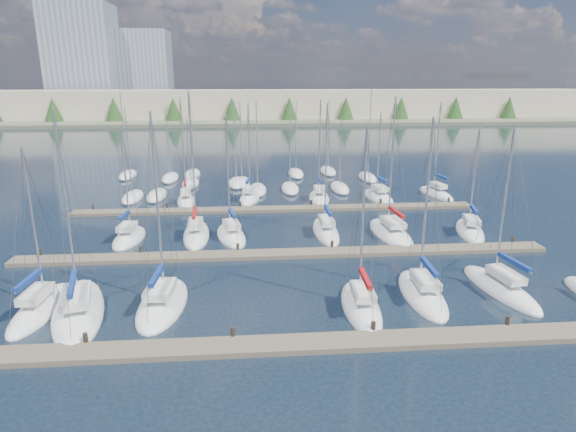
{
  "coord_description": "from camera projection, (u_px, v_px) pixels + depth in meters",
  "views": [
    {
      "loc": [
        -2.84,
        -21.23,
        14.31
      ],
      "look_at": [
        0.0,
        14.0,
        4.0
      ],
      "focal_mm": 30.0,
      "sensor_mm": 36.0,
      "label": 1
    }
  ],
  "objects": [
    {
      "name": "sailboat_b",
      "position": [
        78.0,
        310.0,
        30.16
      ],
      "size": [
        5.41,
        10.27,
        13.34
      ],
      "rotation": [
        0.0,
        0.0,
        0.25
      ],
      "color": "white",
      "rests_on": "ground"
    },
    {
      "name": "shoreline",
      "position": [
        218.0,
        97.0,
        164.75
      ],
      "size": [
        400.0,
        60.0,
        38.0
      ],
      "color": "#666B51",
      "rests_on": "ground"
    },
    {
      "name": "sailboat_l",
      "position": [
        390.0,
        233.0,
        45.06
      ],
      "size": [
        3.46,
        9.03,
        13.34
      ],
      "rotation": [
        0.0,
        0.0,
        0.06
      ],
      "color": "white",
      "rests_on": "ground"
    },
    {
      "name": "sailboat_h",
      "position": [
        129.0,
        238.0,
        43.63
      ],
      "size": [
        2.89,
        6.43,
        10.91
      ],
      "rotation": [
        0.0,
        0.0,
        -0.08
      ],
      "color": "white",
      "rests_on": "ground"
    },
    {
      "name": "sailboat_e",
      "position": [
        422.0,
        294.0,
        32.47
      ],
      "size": [
        2.92,
        7.97,
        12.61
      ],
      "rotation": [
        0.0,
        0.0,
        -0.05
      ],
      "color": "white",
      "rests_on": "ground"
    },
    {
      "name": "sailboat_o",
      "position": [
        249.0,
        198.0,
        57.77
      ],
      "size": [
        3.18,
        6.54,
        12.1
      ],
      "rotation": [
        0.0,
        0.0,
        -0.15
      ],
      "color": "white",
      "rests_on": "ground"
    },
    {
      "name": "sailboat_a",
      "position": [
        41.0,
        308.0,
        30.41
      ],
      "size": [
        2.72,
        7.7,
        11.08
      ],
      "rotation": [
        0.0,
        0.0,
        -0.06
      ],
      "color": "white",
      "rests_on": "ground"
    },
    {
      "name": "sailboat_m",
      "position": [
        470.0,
        231.0,
        45.66
      ],
      "size": [
        4.2,
        7.87,
        10.74
      ],
      "rotation": [
        0.0,
        0.0,
        -0.26
      ],
      "color": "white",
      "rests_on": "ground"
    },
    {
      "name": "sailboat_i",
      "position": [
        196.0,
        234.0,
        44.68
      ],
      "size": [
        2.82,
        8.45,
        13.65
      ],
      "rotation": [
        0.0,
        0.0,
        0.06
      ],
      "color": "white",
      "rests_on": "ground"
    },
    {
      "name": "sailboat_d",
      "position": [
        361.0,
        306.0,
        30.69
      ],
      "size": [
        2.62,
        7.51,
        12.34
      ],
      "rotation": [
        0.0,
        0.0,
        -0.04
      ],
      "color": "white",
      "rests_on": "ground"
    },
    {
      "name": "sailboat_n",
      "position": [
        186.0,
        201.0,
        56.53
      ],
      "size": [
        2.91,
        7.13,
        12.75
      ],
      "rotation": [
        0.0,
        0.0,
        0.12
      ],
      "color": "white",
      "rests_on": "ground"
    },
    {
      "name": "dock_mid",
      "position": [
        286.0,
        254.0,
        39.83
      ],
      "size": [
        44.0,
        1.93,
        1.1
      ],
      "color": "#6B5E4C",
      "rests_on": "ground"
    },
    {
      "name": "sailboat_k",
      "position": [
        326.0,
        231.0,
        45.53
      ],
      "size": [
        2.29,
        8.32,
        12.73
      ],
      "rotation": [
        0.0,
        0.0,
        -0.0
      ],
      "color": "white",
      "rests_on": "ground"
    },
    {
      "name": "ground",
      "position": [
        266.0,
        163.0,
        81.96
      ],
      "size": [
        400.0,
        400.0,
        0.0
      ],
      "primitive_type": "plane",
      "color": "#192532",
      "rests_on": "ground"
    },
    {
      "name": "sailboat_f",
      "position": [
        500.0,
        288.0,
        33.3
      ],
      "size": [
        3.34,
        8.42,
        11.87
      ],
      "rotation": [
        0.0,
        0.0,
        0.13
      ],
      "color": "white",
      "rests_on": "ground"
    },
    {
      "name": "distant_boats",
      "position": [
        239.0,
        182.0,
        66.01
      ],
      "size": [
        36.93,
        20.75,
        13.3
      ],
      "color": "#9EA0A5",
      "rests_on": "ground"
    },
    {
      "name": "sailboat_q",
      "position": [
        378.0,
        197.0,
        58.48
      ],
      "size": [
        3.26,
        7.73,
        11.12
      ],
      "rotation": [
        0.0,
        0.0,
        0.08
      ],
      "color": "white",
      "rests_on": "ground"
    },
    {
      "name": "sailboat_r",
      "position": [
        436.0,
        194.0,
        60.0
      ],
      "size": [
        3.26,
        7.52,
        12.15
      ],
      "rotation": [
        0.0,
        0.0,
        0.16
      ],
      "color": "white",
      "rests_on": "ground"
    },
    {
      "name": "sailboat_p",
      "position": [
        319.0,
        198.0,
        58.01
      ],
      "size": [
        2.98,
        7.41,
        12.48
      ],
      "rotation": [
        0.0,
        0.0,
        -0.08
      ],
      "color": "white",
      "rests_on": "ground"
    },
    {
      "name": "dock_near",
      "position": [
        305.0,
        344.0,
        26.43
      ],
      "size": [
        44.0,
        1.93,
        1.1
      ],
      "color": "#6B5E4C",
      "rests_on": "ground"
    },
    {
      "name": "sailboat_j",
      "position": [
        231.0,
        235.0,
        44.34
      ],
      "size": [
        3.77,
        7.24,
        11.87
      ],
      "rotation": [
        0.0,
        0.0,
        0.21
      ],
      "color": "white",
      "rests_on": "ground"
    },
    {
      "name": "sailboat_c",
      "position": [
        163.0,
        304.0,
        31.05
      ],
      "size": [
        3.33,
        7.94,
        13.06
      ],
      "rotation": [
        0.0,
        0.0,
        -0.05
      ],
      "color": "white",
      "rests_on": "ground"
    },
    {
      "name": "dock_far",
      "position": [
        276.0,
        209.0,
        53.22
      ],
      "size": [
        44.0,
        1.93,
        1.1
      ],
      "color": "#6B5E4C",
      "rests_on": "ground"
    }
  ]
}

